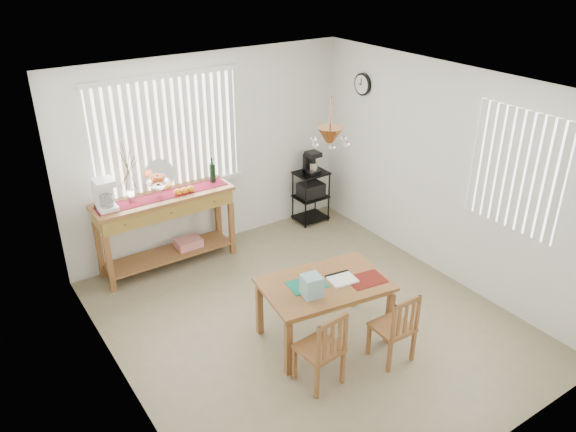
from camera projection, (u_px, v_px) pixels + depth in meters
ground at (308, 321)px, 6.26m from camera, size 4.00×4.50×0.01m
room_shell at (310, 180)px, 5.52m from camera, size 4.20×4.70×2.70m
sideboard at (166, 213)px, 7.01m from camera, size 1.75×0.49×0.98m
sideboard_items at (140, 189)px, 6.70m from camera, size 1.66×0.42×0.75m
wire_cart at (311, 192)px, 8.27m from camera, size 0.46×0.37×0.78m
cart_items at (311, 163)px, 8.08m from camera, size 0.18×0.22×0.32m
dining_table at (325, 289)px, 5.74m from camera, size 1.38×0.99×0.68m
table_items at (319, 284)px, 5.53m from camera, size 0.97×0.59×0.22m
chair_left at (322, 349)px, 5.21m from camera, size 0.41×0.41×0.82m
chair_right at (395, 328)px, 5.52m from camera, size 0.37×0.37×0.79m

